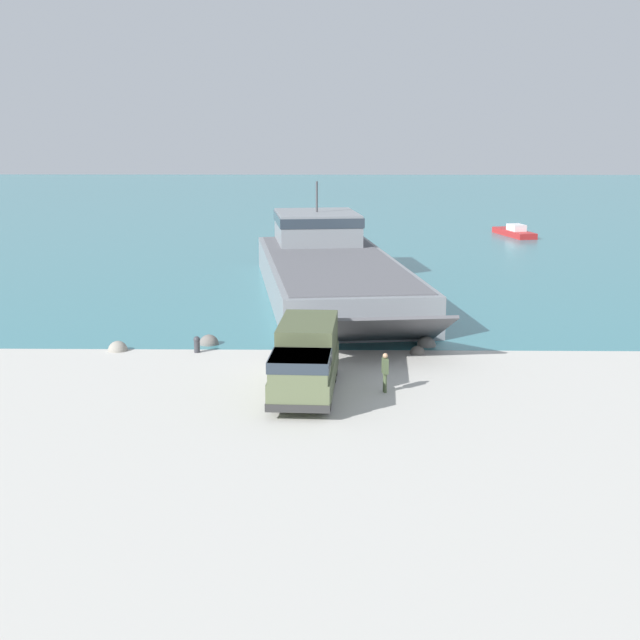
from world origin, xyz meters
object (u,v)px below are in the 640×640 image
Objects in this scene: military_truck at (306,359)px; mooring_bollard at (197,344)px; landing_craft at (329,266)px; moored_boat_a at (514,232)px; soldier_on_ramp at (385,370)px.

military_truck is 9.24m from mooring_bollard.
landing_craft reaches higher than moored_boat_a.
soldier_on_ramp is at bearing -119.03° from moored_boat_a.
moored_boat_a is at bearing 51.95° from landing_craft.
soldier_on_ramp is 0.23× the size of moored_boat_a.
mooring_bollard is at bearing -137.64° from military_truck.
military_truck reaches higher than moored_boat_a.
moored_boat_a is at bearing 66.62° from soldier_on_ramp.
landing_craft is at bearing 69.65° from mooring_bollard.
soldier_on_ramp is at bearing 95.90° from military_truck.
landing_craft is at bearing -179.03° from military_truck.
mooring_bollard is (-5.83, 7.09, -1.07)m from military_truck.
landing_craft reaches higher than military_truck.
soldier_on_ramp is 60.67m from moored_boat_a.
moored_boat_a is (19.71, 33.27, -1.33)m from landing_craft.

